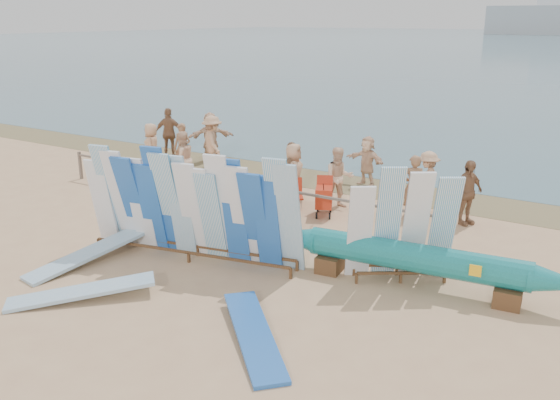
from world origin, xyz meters
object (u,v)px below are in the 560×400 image
Objects in this scene: stroller at (324,201)px; beachgoer_8 at (339,178)px; beach_chair_right at (294,199)px; beachgoer_5 at (367,161)px; beachgoer_0 at (152,147)px; beachgoer_1 at (182,148)px; beachgoer_10 at (467,193)px; beachgoer_11 at (211,137)px; beachgoer_4 at (292,172)px; beachgoer_3 at (213,143)px; flat_board_d at (254,341)px; beachgoer_9 at (427,181)px; outrigger_canoe at (415,259)px; beachgoer_extra_1 at (170,133)px; beachgoer_7 at (413,186)px; beach_chair_left at (225,190)px; beachgoer_2 at (182,159)px; vendor_table at (241,235)px; flat_board_a at (87,264)px; main_surfboard_rack at (191,210)px; beachgoer_6 at (293,173)px; flat_board_b at (82,299)px; side_surfboard_rack at (402,228)px.

beachgoer_8 reaches higher than stroller.
beachgoer_5 is at bearing 39.90° from beach_chair_right.
beachgoer_0 is (-7.32, 0.41, -0.03)m from beachgoer_8.
beachgoer_10 is at bearing -14.73° from beachgoer_1.
beachgoer_11 is 5.78m from beachgoer_4.
beachgoer_3 reaches higher than beachgoer_8.
beachgoer_9 is at bearing 43.29° from flat_board_d.
beachgoer_extra_1 is at bearing 147.15° from outrigger_canoe.
beachgoer_4 is (-3.39, -0.49, 0.03)m from beachgoer_7.
beachgoer_7 is at bearing 44.31° from flat_board_d.
beach_chair_left reaches higher than beach_chair_right.
beachgoer_2 reaches higher than beachgoer_5.
beachgoer_extra_1 is 11.49m from beachgoer_10.
beachgoer_2 is (-5.08, 0.25, 0.45)m from stroller.
beachgoer_11 is at bearing 145.74° from vendor_table.
beachgoer_9 is 1.01× the size of beachgoer_0.
flat_board_a is 1.56× the size of beachgoer_4.
beachgoer_4 reaches higher than outrigger_canoe.
stroller is at bearing -167.04° from beachgoer_3.
beach_chair_right is 5.35m from beachgoer_1.
beachgoer_8 is 1.40m from beachgoer_4.
beachgoer_4 is (4.83, -0.90, 0.03)m from beachgoer_1.
beach_chair_right is at bearing -87.46° from beachgoer_5.
beachgoer_3 is 1.21× the size of beachgoer_5.
stroller is 8.52m from beachgoer_extra_1.
beachgoer_9 reaches higher than stroller.
outrigger_canoe reaches higher than beach_chair_left.
beachgoer_extra_1 is at bearing 123.58° from main_surfboard_rack.
beachgoer_6 is 2.94m from beachgoer_5.
vendor_table is 0.59× the size of beachgoer_extra_1.
main_surfboard_rack is 8.27m from beachgoer_0.
flat_board_a is 6.25m from stroller.
flat_board_b is at bearing -61.52° from beach_chair_left.
stroller is at bearing 106.25° from side_surfboard_rack.
beachgoer_6 reaches higher than vendor_table.
beachgoer_11 reaches higher than beachgoer_0.
side_surfboard_rack reaches higher than beachgoer_3.
beachgoer_extra_1 is 1.10× the size of beachgoer_6.
flat_board_b is 6.79m from beach_chair_left.
beachgoer_1 is at bearing -115.62° from beachgoer_2.
beachgoer_8 is (1.05, 4.98, -0.28)m from main_surfboard_rack.
beachgoer_extra_1 reaches higher than beachgoer_4.
stroller is at bearing -74.31° from beachgoer_11.
beachgoer_9 is 0.96× the size of beachgoer_6.
stroller is 1.59m from beachgoer_4.
beachgoer_10 is (3.39, 1.28, 0.42)m from stroller.
beachgoer_1 reaches higher than beach_chair_left.
side_surfboard_rack reaches higher than beachgoer_extra_1.
beach_chair_right reaches higher than flat_board_a.
beachgoer_8 is (1.60, 7.58, 0.85)m from flat_board_b.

